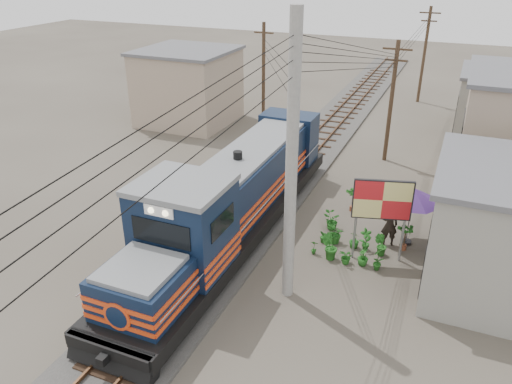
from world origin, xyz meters
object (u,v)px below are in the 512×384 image
at_px(billboard, 382,202).
at_px(market_umbrella, 413,195).
at_px(vendor, 389,225).
at_px(locomotive, 232,201).

height_order(billboard, market_umbrella, billboard).
bearing_deg(vendor, locomotive, 0.05).
xyz_separation_m(locomotive, market_umbrella, (7.02, 2.57, 0.46)).
distance_m(locomotive, market_umbrella, 7.49).
bearing_deg(market_umbrella, vendor, -148.15).
height_order(locomotive, vendor, locomotive).
relative_size(locomotive, vendor, 9.03).
relative_size(locomotive, market_umbrella, 6.21).
height_order(locomotive, billboard, locomotive).
height_order(billboard, vendor, billboard).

